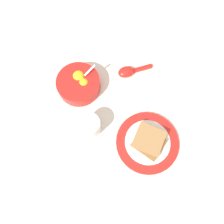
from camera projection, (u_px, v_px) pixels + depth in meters
name	position (u px, v px, depth m)	size (l,w,h in m)	color
ground_plane	(111.00, 119.00, 0.81)	(3.00, 3.00, 0.00)	silver
egg_bowl	(79.00, 84.00, 0.82)	(0.16, 0.16, 0.08)	red
toast_plate	(147.00, 142.00, 0.78)	(0.22, 0.22, 0.01)	red
toast_sandwich	(149.00, 141.00, 0.75)	(0.11, 0.11, 0.03)	brown
soup_spoon	(129.00, 71.00, 0.86)	(0.11, 0.13, 0.03)	red
drinking_cup	(90.00, 126.00, 0.76)	(0.08, 0.08, 0.07)	silver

